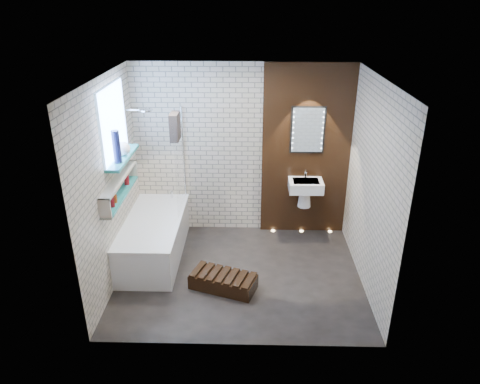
{
  "coord_description": "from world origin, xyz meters",
  "views": [
    {
      "loc": [
        0.13,
        -4.98,
        3.48
      ],
      "look_at": [
        0.0,
        0.15,
        1.15
      ],
      "focal_mm": 33.26,
      "sensor_mm": 36.0,
      "label": 1
    }
  ],
  "objects_px": {
    "walnut_step": "(223,282)",
    "bath_screen": "(180,161)",
    "washbasin": "(305,189)",
    "bathtub": "(154,238)",
    "led_mirror": "(308,130)"
  },
  "relations": [
    {
      "from": "led_mirror",
      "to": "bath_screen",
      "type": "bearing_deg",
      "value": -169.34
    },
    {
      "from": "bath_screen",
      "to": "washbasin",
      "type": "relative_size",
      "value": 2.41
    },
    {
      "from": "washbasin",
      "to": "walnut_step",
      "type": "height_order",
      "value": "washbasin"
    },
    {
      "from": "led_mirror",
      "to": "bathtub",
      "type": "bearing_deg",
      "value": -160.22
    },
    {
      "from": "washbasin",
      "to": "led_mirror",
      "type": "xyz_separation_m",
      "value": [
        0.0,
        0.16,
        0.86
      ]
    },
    {
      "from": "washbasin",
      "to": "led_mirror",
      "type": "height_order",
      "value": "led_mirror"
    },
    {
      "from": "washbasin",
      "to": "walnut_step",
      "type": "bearing_deg",
      "value": -129.99
    },
    {
      "from": "walnut_step",
      "to": "bath_screen",
      "type": "bearing_deg",
      "value": 119.27
    },
    {
      "from": "washbasin",
      "to": "walnut_step",
      "type": "xyz_separation_m",
      "value": [
        -1.15,
        -1.37,
        -0.7
      ]
    },
    {
      "from": "bathtub",
      "to": "walnut_step",
      "type": "xyz_separation_m",
      "value": [
        1.02,
        -0.75,
        -0.2
      ]
    },
    {
      "from": "bath_screen",
      "to": "washbasin",
      "type": "bearing_deg",
      "value": 5.78
    },
    {
      "from": "bath_screen",
      "to": "walnut_step",
      "type": "xyz_separation_m",
      "value": [
        0.67,
        -1.19,
        -1.19
      ]
    },
    {
      "from": "bathtub",
      "to": "walnut_step",
      "type": "distance_m",
      "value": 1.28
    },
    {
      "from": "washbasin",
      "to": "led_mirror",
      "type": "bearing_deg",
      "value": 90.0
    },
    {
      "from": "washbasin",
      "to": "walnut_step",
      "type": "distance_m",
      "value": 1.92
    }
  ]
}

